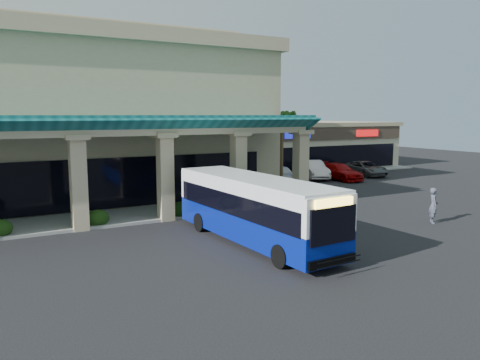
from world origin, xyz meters
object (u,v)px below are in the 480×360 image
pedestrian (433,205)px  car_gray (365,168)px  car_red (338,172)px  transit_bus (254,210)px  car_silver (281,175)px  car_white (313,170)px

pedestrian → car_gray: pedestrian is taller
car_red → car_gray: (4.12, 0.97, -0.05)m
transit_bus → car_silver: size_ratio=2.31×
car_silver → car_red: (5.88, -0.37, -0.04)m
car_silver → car_white: 4.61m
car_white → car_red: 2.29m
transit_bus → car_red: bearing=36.6°
car_white → car_gray: bearing=11.4°
car_white → car_red: bearing=-30.4°
car_silver → transit_bus: bearing=-118.2°
car_silver → car_gray: size_ratio=0.93×
car_silver → car_gray: 10.02m
pedestrian → car_red: 16.71m
transit_bus → pedestrian: (10.26, -1.35, -0.53)m
pedestrian → car_silver: bearing=33.1°
pedestrian → car_white: size_ratio=0.38×
pedestrian → car_silver: 15.66m
car_red → car_gray: car_red is taller
car_white → car_silver: bearing=-143.3°
car_silver → car_red: size_ratio=0.90×
transit_bus → car_gray: size_ratio=2.15×
transit_bus → pedestrian: 10.36m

